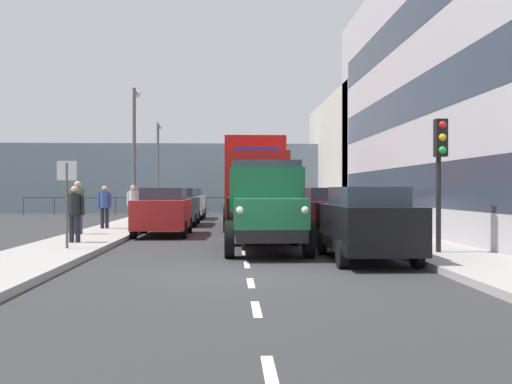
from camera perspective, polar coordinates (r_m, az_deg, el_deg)
The scene contains 25 objects.
ground_plane at distance 20.10m, azimuth -1.46°, elevation -4.51°, with size 80.00×80.00×0.00m, color #2D2D30.
sidewalk_left at distance 20.76m, azimuth 12.12°, elevation -4.15°, with size 2.27×39.46×0.15m, color #9E9993.
sidewalk_right at distance 20.59m, azimuth -15.16°, elevation -4.19°, with size 2.27×39.46×0.15m, color #9E9993.
road_centreline_markings at distance 20.22m, azimuth -1.47°, elevation -4.47°, with size 0.12×36.27×0.01m.
building_terrace at distance 23.70m, azimuth 22.31°, elevation 9.07°, with size 6.96×23.79×10.62m.
building_far_block at distance 40.49m, azimuth 11.59°, elevation 3.32°, with size 6.95×15.33×7.69m.
sea_horizon at distance 42.77m, azimuth -2.01°, elevation 1.36°, with size 80.00×0.80×5.00m, color gray.
seawall_railing at distance 39.17m, azimuth -1.96°, elevation -0.86°, with size 28.08×0.08×1.20m.
truck_vintage_green at distance 15.55m, azimuth 0.98°, elevation -1.54°, with size 2.17×5.64×2.43m.
lorry_cargo_red at distance 25.51m, azimuth -0.22°, elevation 1.16°, with size 2.58×8.20×3.87m.
car_black_kerbside_near at distance 13.91m, azimuth 10.57°, elevation -2.92°, with size 1.78×4.37×1.72m.
car_maroon_kerbside_1 at distance 19.13m, azimuth 6.96°, elevation -2.07°, with size 1.82×3.86×1.72m.
car_silver_kerbside_2 at distance 24.07m, azimuth 5.01°, elevation -1.59°, with size 1.91×4.20×1.72m.
car_grey_kerbside_3 at distance 30.10m, azimuth 3.50°, elevation -1.22°, with size 1.86×4.51×1.72m.
car_red_oppositeside_0 at distance 21.35m, azimuth -9.00°, elevation -1.82°, with size 1.88×4.07×1.72m.
car_teal_oppositeside_1 at distance 27.54m, azimuth -7.53°, elevation -1.36°, with size 1.84×4.48×1.72m.
car_white_oppositeside_2 at distance 33.33m, azimuth -6.65°, elevation -1.08°, with size 1.90×4.17×1.72m.
pedestrian_by_lamp at distance 17.52m, azimuth -17.22°, elevation -1.62°, with size 0.53×0.34×1.62m.
pedestrian_couple_b at distance 20.79m, azimuth -16.95°, elevation -0.99°, with size 0.53×0.34×1.81m.
pedestrian_couple_a at distance 23.54m, azimuth -14.51°, elevation -1.08°, with size 0.53×0.34×1.66m.
pedestrian_in_dark_coat at distance 25.57m, azimuth -11.87°, elevation -0.91°, with size 0.53×0.34×1.70m.
traffic_light_near at distance 14.75m, azimuth 17.47°, elevation 3.38°, with size 0.28×0.41×3.20m.
lamp_post_promenade at distance 28.03m, azimuth -11.71°, elevation 4.78°, with size 0.32×1.14×6.24m.
lamp_post_far at distance 38.12m, azimuth -9.48°, elevation 3.20°, with size 0.32×1.14×5.78m.
street_sign at distance 15.83m, azimuth -17.91°, elevation 0.30°, with size 0.50×0.07×2.25m.
Camera 1 is at (0.36, 11.56, 1.66)m, focal length 41.13 mm.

